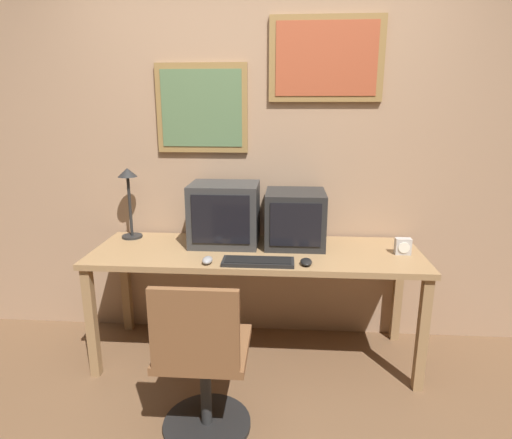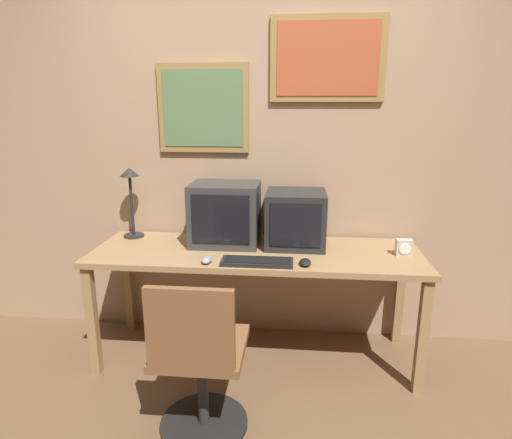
{
  "view_description": "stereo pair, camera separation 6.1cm",
  "coord_description": "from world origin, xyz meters",
  "px_view_note": "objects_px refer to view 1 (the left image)",
  "views": [
    {
      "loc": [
        0.18,
        -1.44,
        1.61
      ],
      "look_at": [
        0.0,
        1.09,
        0.94
      ],
      "focal_mm": 30.0,
      "sensor_mm": 36.0,
      "label": 1
    },
    {
      "loc": [
        0.24,
        -1.43,
        1.61
      ],
      "look_at": [
        0.0,
        1.09,
        0.94
      ],
      "focal_mm": 30.0,
      "sensor_mm": 36.0,
      "label": 2
    }
  ],
  "objects_px": {
    "keyboard_main": "(258,262)",
    "mouse_near_keyboard": "(306,262)",
    "monitor_left": "(225,214)",
    "office_chair": "(203,368)",
    "desk_lamp": "(129,190)",
    "monitor_right": "(295,218)",
    "mouse_far_corner": "(207,260)",
    "desk_clock": "(403,246)"
  },
  "relations": [
    {
      "from": "mouse_far_corner",
      "to": "office_chair",
      "type": "relative_size",
      "value": 0.12
    },
    {
      "from": "mouse_far_corner",
      "to": "desk_clock",
      "type": "bearing_deg",
      "value": 11.79
    },
    {
      "from": "monitor_right",
      "to": "desk_lamp",
      "type": "xyz_separation_m",
      "value": [
        -1.11,
        0.07,
        0.15
      ]
    },
    {
      "from": "monitor_right",
      "to": "office_chair",
      "type": "xyz_separation_m",
      "value": [
        -0.45,
        -0.86,
        -0.54
      ]
    },
    {
      "from": "desk_clock",
      "to": "office_chair",
      "type": "relative_size",
      "value": 0.12
    },
    {
      "from": "monitor_left",
      "to": "office_chair",
      "type": "relative_size",
      "value": 0.5
    },
    {
      "from": "monitor_right",
      "to": "mouse_near_keyboard",
      "type": "height_order",
      "value": "monitor_right"
    },
    {
      "from": "keyboard_main",
      "to": "mouse_near_keyboard",
      "type": "distance_m",
      "value": 0.27
    },
    {
      "from": "mouse_near_keyboard",
      "to": "desk_lamp",
      "type": "bearing_deg",
      "value": 159.47
    },
    {
      "from": "monitor_left",
      "to": "mouse_far_corner",
      "type": "bearing_deg",
      "value": -97.53
    },
    {
      "from": "keyboard_main",
      "to": "mouse_near_keyboard",
      "type": "relative_size",
      "value": 3.84
    },
    {
      "from": "keyboard_main",
      "to": "mouse_far_corner",
      "type": "relative_size",
      "value": 4.07
    },
    {
      "from": "mouse_far_corner",
      "to": "keyboard_main",
      "type": "bearing_deg",
      "value": 2.74
    },
    {
      "from": "monitor_right",
      "to": "mouse_far_corner",
      "type": "bearing_deg",
      "value": -142.76
    },
    {
      "from": "keyboard_main",
      "to": "monitor_right",
      "type": "bearing_deg",
      "value": 60.0
    },
    {
      "from": "monitor_right",
      "to": "office_chair",
      "type": "relative_size",
      "value": 0.43
    },
    {
      "from": "mouse_near_keyboard",
      "to": "office_chair",
      "type": "distance_m",
      "value": 0.81
    },
    {
      "from": "office_chair",
      "to": "mouse_near_keyboard",
      "type": "bearing_deg",
      "value": 44.25
    },
    {
      "from": "monitor_left",
      "to": "mouse_near_keyboard",
      "type": "height_order",
      "value": "monitor_left"
    },
    {
      "from": "mouse_near_keyboard",
      "to": "office_chair",
      "type": "height_order",
      "value": "office_chair"
    },
    {
      "from": "mouse_far_corner",
      "to": "desk_lamp",
      "type": "relative_size",
      "value": 0.21
    },
    {
      "from": "monitor_left",
      "to": "keyboard_main",
      "type": "bearing_deg",
      "value": -56.13
    },
    {
      "from": "keyboard_main",
      "to": "desk_clock",
      "type": "distance_m",
      "value": 0.9
    },
    {
      "from": "desk_lamp",
      "to": "monitor_left",
      "type": "bearing_deg",
      "value": -7.31
    },
    {
      "from": "mouse_far_corner",
      "to": "desk_lamp",
      "type": "distance_m",
      "value": 0.82
    },
    {
      "from": "monitor_left",
      "to": "office_chair",
      "type": "xyz_separation_m",
      "value": [
        0.0,
        -0.85,
        -0.56
      ]
    },
    {
      "from": "desk_lamp",
      "to": "keyboard_main",
      "type": "bearing_deg",
      "value": -26.31
    },
    {
      "from": "mouse_far_corner",
      "to": "office_chair",
      "type": "distance_m",
      "value": 0.61
    },
    {
      "from": "desk_lamp",
      "to": "office_chair",
      "type": "relative_size",
      "value": 0.56
    },
    {
      "from": "mouse_near_keyboard",
      "to": "desk_lamp",
      "type": "height_order",
      "value": "desk_lamp"
    },
    {
      "from": "monitor_right",
      "to": "keyboard_main",
      "type": "relative_size",
      "value": 0.91
    },
    {
      "from": "desk_lamp",
      "to": "office_chair",
      "type": "height_order",
      "value": "desk_lamp"
    },
    {
      "from": "monitor_right",
      "to": "mouse_near_keyboard",
      "type": "relative_size",
      "value": 3.5
    },
    {
      "from": "monitor_right",
      "to": "keyboard_main",
      "type": "height_order",
      "value": "monitor_right"
    },
    {
      "from": "desk_clock",
      "to": "desk_lamp",
      "type": "relative_size",
      "value": 0.21
    },
    {
      "from": "keyboard_main",
      "to": "mouse_near_keyboard",
      "type": "xyz_separation_m",
      "value": [
        0.27,
        0.01,
        0.0
      ]
    },
    {
      "from": "monitor_right",
      "to": "mouse_far_corner",
      "type": "distance_m",
      "value": 0.65
    },
    {
      "from": "mouse_near_keyboard",
      "to": "mouse_far_corner",
      "type": "xyz_separation_m",
      "value": [
        -0.56,
        -0.02,
        0.0
      ]
    },
    {
      "from": "keyboard_main",
      "to": "desk_clock",
      "type": "height_order",
      "value": "desk_clock"
    },
    {
      "from": "keyboard_main",
      "to": "desk_lamp",
      "type": "distance_m",
      "value": 1.05
    },
    {
      "from": "office_chair",
      "to": "desk_clock",
      "type": "bearing_deg",
      "value": 33.13
    },
    {
      "from": "keyboard_main",
      "to": "monitor_left",
      "type": "bearing_deg",
      "value": 123.87
    }
  ]
}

